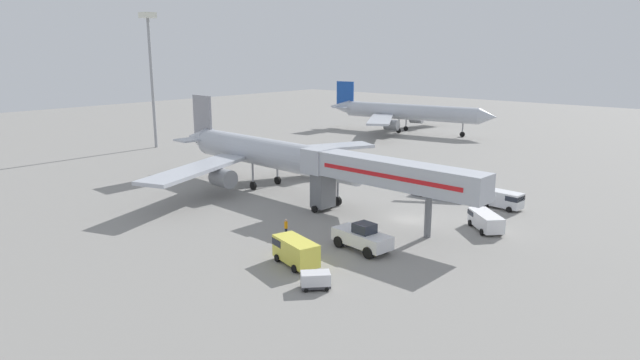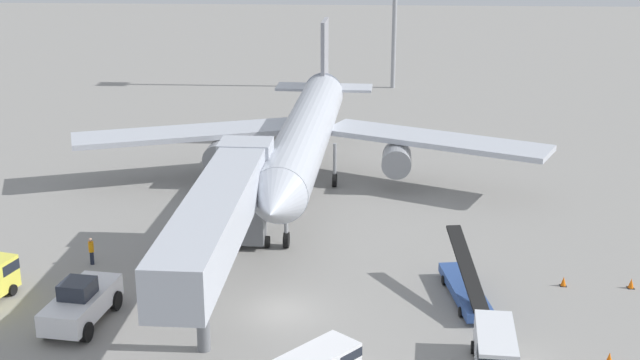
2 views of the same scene
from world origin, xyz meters
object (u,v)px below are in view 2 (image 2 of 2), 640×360
at_px(jet_bridge, 223,210).
at_px(safety_cone_bravo, 609,359).
at_px(safety_cone_charlie, 564,281).
at_px(safety_cone_alpha, 631,283).
at_px(belt_loader_truck, 465,288).
at_px(ground_crew_worker_foreground, 91,250).
at_px(service_van_mid_center, 495,349).
at_px(pushback_tug, 81,303).
at_px(airplane_at_gate, 307,132).

height_order(jet_bridge, safety_cone_bravo, jet_bridge).
distance_m(safety_cone_bravo, safety_cone_charlie, 9.43).
xyz_separation_m(safety_cone_alpha, safety_cone_charlie, (-4.04, 0.11, -0.01)).
height_order(belt_loader_truck, ground_crew_worker_foreground, belt_loader_truck).
relative_size(service_van_mid_center, ground_crew_worker_foreground, 2.69).
xyz_separation_m(pushback_tug, safety_cone_bravo, (28.17, -3.08, -0.89)).
distance_m(airplane_at_gate, pushback_tug, 27.09).
bearing_deg(safety_cone_bravo, pushback_tug, 173.77).
bearing_deg(safety_cone_bravo, safety_cone_charlie, 91.75).
distance_m(service_van_mid_center, safety_cone_alpha, 14.06).
distance_m(airplane_at_gate, ground_crew_worker_foreground, 21.24).
xyz_separation_m(jet_bridge, safety_cone_charlie, (20.41, 2.64, -5.23)).
xyz_separation_m(pushback_tug, safety_cone_charlie, (27.88, 6.35, -0.94)).
xyz_separation_m(jet_bridge, safety_cone_bravo, (20.70, -6.79, -5.18)).
bearing_deg(safety_cone_bravo, airplane_at_gate, 121.91).
bearing_deg(belt_loader_truck, pushback_tug, -169.24).
bearing_deg(jet_bridge, pushback_tug, -153.57).
distance_m(pushback_tug, safety_cone_alpha, 32.54).
distance_m(belt_loader_truck, safety_cone_charlie, 6.63).
bearing_deg(safety_cone_alpha, jet_bridge, -174.08).
distance_m(jet_bridge, safety_cone_alpha, 25.13).
height_order(airplane_at_gate, jet_bridge, airplane_at_gate).
distance_m(ground_crew_worker_foreground, safety_cone_bravo, 32.12).
bearing_deg(ground_crew_worker_foreground, service_van_mid_center, -26.42).
relative_size(pushback_tug, safety_cone_charlie, 10.25).
bearing_deg(pushback_tug, ground_crew_worker_foreground, 103.50).
distance_m(pushback_tug, safety_cone_charlie, 28.61).
bearing_deg(belt_loader_truck, safety_cone_alpha, 11.72).
bearing_deg(safety_cone_charlie, belt_loader_truck, -160.23).
distance_m(service_van_mid_center, safety_cone_charlie, 11.75).
distance_m(pushback_tug, service_van_mid_center, 22.60).
relative_size(service_van_mid_center, safety_cone_bravo, 6.87).
xyz_separation_m(pushback_tug, safety_cone_alpha, (31.92, 6.25, -0.93)).
bearing_deg(jet_bridge, safety_cone_charlie, 7.37).
bearing_deg(service_van_mid_center, belt_loader_truck, 94.29).
relative_size(jet_bridge, ground_crew_worker_foreground, 12.31).
distance_m(ground_crew_worker_foreground, safety_cone_alpha, 33.92).
bearing_deg(airplane_at_gate, safety_cone_alpha, -41.12).
bearing_deg(service_van_mid_center, airplane_at_gate, 111.62).
relative_size(airplane_at_gate, service_van_mid_center, 8.05).
bearing_deg(safety_cone_alpha, safety_cone_bravo, -111.94).
xyz_separation_m(pushback_tug, service_van_mid_center, (22.26, -3.93, -0.05)).
xyz_separation_m(airplane_at_gate, ground_crew_worker_foreground, (-12.93, -16.43, -3.73)).
height_order(safety_cone_alpha, safety_cone_charlie, safety_cone_alpha).
bearing_deg(safety_cone_alpha, service_van_mid_center, -133.53).
height_order(pushback_tug, safety_cone_alpha, pushback_tug).
relative_size(ground_crew_worker_foreground, safety_cone_charlie, 2.98).
bearing_deg(service_van_mid_center, pushback_tug, 170.00).
bearing_deg(safety_cone_charlie, safety_cone_bravo, -88.25).
xyz_separation_m(pushback_tug, belt_loader_truck, (21.65, 4.12, -0.47)).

